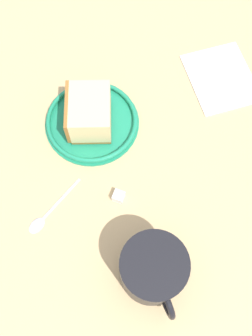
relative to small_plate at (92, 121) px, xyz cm
name	(u,v)px	position (x,y,z in cm)	size (l,w,h in cm)	color
ground_plane	(133,165)	(9.89, 3.23, -2.22)	(127.90, 127.90, 2.98)	tan
small_plate	(92,121)	(0.00, 0.00, 0.00)	(16.65, 16.65, 1.49)	#1E8C66
cake_slice	(89,113)	(-0.12, -0.25, 3.07)	(11.15, 10.43, 6.13)	#9E662D
tea_mug	(153,270)	(27.75, -2.70, 4.06)	(11.99, 9.46, 9.43)	black
teaspoon	(44,216)	(12.19, -13.96, -0.38)	(5.99, 11.19, 0.80)	silver
folded_napkin	(221,77)	(1.95, 25.47, -0.43)	(13.77, 11.46, 0.60)	white
sugar_cube	(119,196)	(14.59, -1.84, 0.13)	(1.73, 1.73, 1.73)	white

